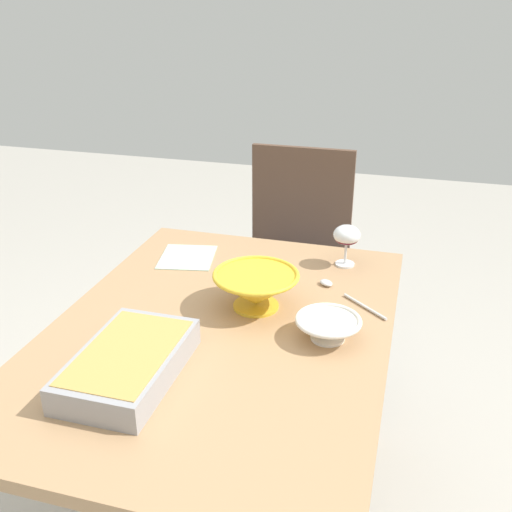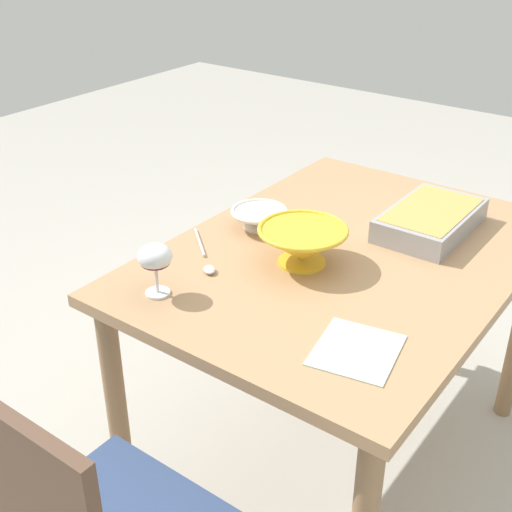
{
  "view_description": "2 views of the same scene",
  "coord_description": "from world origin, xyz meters",
  "px_view_note": "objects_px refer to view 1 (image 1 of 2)",
  "views": [
    {
      "loc": [
        -1.22,
        -0.44,
        1.53
      ],
      "look_at": [
        0.24,
        -0.03,
        0.84
      ],
      "focal_mm": 41.18,
      "sensor_mm": 36.0,
      "label": 1
    },
    {
      "loc": [
        1.43,
        0.76,
        1.6
      ],
      "look_at": [
        0.22,
        -0.14,
        0.78
      ],
      "focal_mm": 47.57,
      "sensor_mm": 36.0,
      "label": 2
    }
  ],
  "objects_px": {
    "serving_spoon": "(339,291)",
    "napkin": "(187,257)",
    "casserole_dish": "(128,362)",
    "dining_table": "(221,358)",
    "mixing_bowl": "(328,327)",
    "small_bowl": "(256,288)",
    "chair": "(295,255)",
    "wine_glass": "(347,237)"
  },
  "relations": [
    {
      "from": "serving_spoon",
      "to": "napkin",
      "type": "relative_size",
      "value": 1.13
    },
    {
      "from": "dining_table",
      "to": "serving_spoon",
      "type": "bearing_deg",
      "value": -45.11
    },
    {
      "from": "chair",
      "to": "casserole_dish",
      "type": "xyz_separation_m",
      "value": [
        -1.21,
        0.12,
        0.25
      ]
    },
    {
      "from": "casserole_dish",
      "to": "napkin",
      "type": "bearing_deg",
      "value": 10.29
    },
    {
      "from": "napkin",
      "to": "dining_table",
      "type": "bearing_deg",
      "value": -147.28
    },
    {
      "from": "casserole_dish",
      "to": "serving_spoon",
      "type": "relative_size",
      "value": 1.61
    },
    {
      "from": "chair",
      "to": "serving_spoon",
      "type": "bearing_deg",
      "value": -158.39
    },
    {
      "from": "mixing_bowl",
      "to": "serving_spoon",
      "type": "relative_size",
      "value": 0.77
    },
    {
      "from": "small_bowl",
      "to": "serving_spoon",
      "type": "distance_m",
      "value": 0.26
    },
    {
      "from": "casserole_dish",
      "to": "mixing_bowl",
      "type": "xyz_separation_m",
      "value": [
        0.27,
        -0.4,
        -0.0
      ]
    },
    {
      "from": "mixing_bowl",
      "to": "small_bowl",
      "type": "distance_m",
      "value": 0.24
    },
    {
      "from": "napkin",
      "to": "chair",
      "type": "bearing_deg",
      "value": -21.99
    },
    {
      "from": "wine_glass",
      "to": "small_bowl",
      "type": "relative_size",
      "value": 0.57
    },
    {
      "from": "serving_spoon",
      "to": "napkin",
      "type": "bearing_deg",
      "value": 77.98
    },
    {
      "from": "casserole_dish",
      "to": "serving_spoon",
      "type": "distance_m",
      "value": 0.65
    },
    {
      "from": "serving_spoon",
      "to": "napkin",
      "type": "xyz_separation_m",
      "value": [
        0.11,
        0.51,
        -0.01
      ]
    },
    {
      "from": "small_bowl",
      "to": "dining_table",
      "type": "bearing_deg",
      "value": 154.2
    },
    {
      "from": "wine_glass",
      "to": "casserole_dish",
      "type": "xyz_separation_m",
      "value": [
        -0.71,
        0.38,
        -0.06
      ]
    },
    {
      "from": "small_bowl",
      "to": "serving_spoon",
      "type": "height_order",
      "value": "small_bowl"
    },
    {
      "from": "dining_table",
      "to": "napkin",
      "type": "xyz_separation_m",
      "value": [
        0.37,
        0.24,
        0.1
      ]
    },
    {
      "from": "serving_spoon",
      "to": "napkin",
      "type": "distance_m",
      "value": 0.52
    },
    {
      "from": "dining_table",
      "to": "wine_glass",
      "type": "xyz_separation_m",
      "value": [
        0.46,
        -0.26,
        0.19
      ]
    },
    {
      "from": "dining_table",
      "to": "wine_glass",
      "type": "height_order",
      "value": "wine_glass"
    },
    {
      "from": "casserole_dish",
      "to": "small_bowl",
      "type": "distance_m",
      "value": 0.42
    },
    {
      "from": "casserole_dish",
      "to": "serving_spoon",
      "type": "bearing_deg",
      "value": -37.21
    },
    {
      "from": "wine_glass",
      "to": "small_bowl",
      "type": "bearing_deg",
      "value": 149.54
    },
    {
      "from": "serving_spoon",
      "to": "casserole_dish",
      "type": "bearing_deg",
      "value": 142.79
    },
    {
      "from": "chair",
      "to": "mixing_bowl",
      "type": "distance_m",
      "value": 1.01
    },
    {
      "from": "napkin",
      "to": "small_bowl",
      "type": "bearing_deg",
      "value": -129.66
    },
    {
      "from": "mixing_bowl",
      "to": "small_bowl",
      "type": "height_order",
      "value": "small_bowl"
    },
    {
      "from": "dining_table",
      "to": "casserole_dish",
      "type": "bearing_deg",
      "value": 153.38
    },
    {
      "from": "dining_table",
      "to": "casserole_dish",
      "type": "xyz_separation_m",
      "value": [
        -0.25,
        0.13,
        0.13
      ]
    },
    {
      "from": "small_bowl",
      "to": "serving_spoon",
      "type": "relative_size",
      "value": 1.09
    },
    {
      "from": "dining_table",
      "to": "mixing_bowl",
      "type": "height_order",
      "value": "mixing_bowl"
    },
    {
      "from": "casserole_dish",
      "to": "mixing_bowl",
      "type": "height_order",
      "value": "casserole_dish"
    },
    {
      "from": "wine_glass",
      "to": "small_bowl",
      "type": "distance_m",
      "value": 0.39
    },
    {
      "from": "chair",
      "to": "wine_glass",
      "type": "distance_m",
      "value": 0.64
    },
    {
      "from": "casserole_dish",
      "to": "small_bowl",
      "type": "height_order",
      "value": "small_bowl"
    },
    {
      "from": "napkin",
      "to": "mixing_bowl",
      "type": "bearing_deg",
      "value": -124.45
    },
    {
      "from": "wine_glass",
      "to": "chair",
      "type": "bearing_deg",
      "value": 27.77
    },
    {
      "from": "dining_table",
      "to": "chair",
      "type": "relative_size",
      "value": 1.24
    },
    {
      "from": "dining_table",
      "to": "serving_spoon",
      "type": "distance_m",
      "value": 0.39
    }
  ]
}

